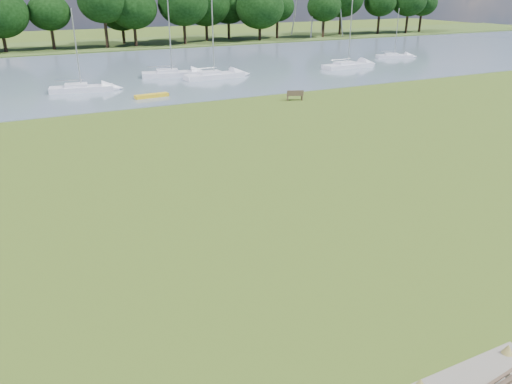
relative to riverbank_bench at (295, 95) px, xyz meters
name	(u,v)px	position (x,y,z in m)	size (l,w,h in m)	color
ground	(254,202)	(-13.40, -18.93, -0.47)	(220.00, 220.00, 0.00)	#596125
river	(97,74)	(-13.40, 23.07, -0.47)	(220.00, 40.00, 0.10)	slate
far_bank	(64,48)	(-13.40, 53.07, -0.47)	(220.00, 20.00, 0.40)	#4C6626
riverbank_bench	(295,95)	(0.00, 0.00, 0.00)	(1.57, 0.96, 0.93)	brown
kayak	(152,96)	(-11.27, 6.80, -0.26)	(3.14, 0.73, 0.31)	yellow
tree_line	(102,8)	(-7.34, 49.07, 5.82)	(152.77, 8.74, 10.58)	black
sailboat_0	(171,72)	(-6.16, 17.01, 0.08)	(6.94, 3.38, 8.90)	white
sailboat_1	(81,87)	(-16.68, 12.55, 0.06)	(6.10, 2.67, 7.63)	white
sailboat_2	(213,74)	(-2.34, 13.81, 0.08)	(6.80, 2.18, 8.95)	white
sailboat_3	(394,55)	(27.08, 18.24, -0.02)	(5.19, 3.11, 6.69)	white
sailboat_5	(348,64)	(15.59, 13.51, 0.05)	(7.08, 2.49, 9.32)	white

